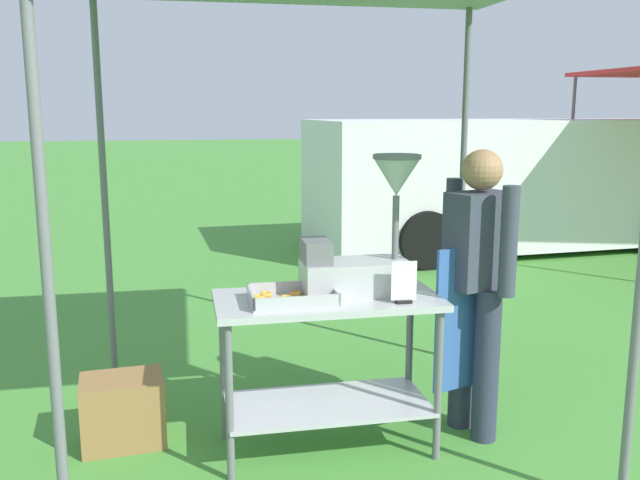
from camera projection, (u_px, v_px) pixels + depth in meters
ground_plane at (250, 261)px, 8.35m from camera, size 70.00×70.00×0.00m
donut_cart at (327, 340)px, 3.62m from camera, size 1.18×0.57×0.85m
donut_tray at (291, 298)px, 3.48m from camera, size 0.43×0.31×0.07m
donut_fryer at (364, 246)px, 3.61m from camera, size 0.63×0.28×0.74m
menu_sign at (404, 286)px, 3.45m from camera, size 0.13×0.05×0.22m
vendor at (477, 279)px, 3.75m from camera, size 0.47×0.53×1.61m
supply_crate at (123, 411)px, 3.75m from camera, size 0.47×0.36×0.38m
van_white at (515, 181)px, 9.11m from camera, size 5.49×2.36×1.69m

